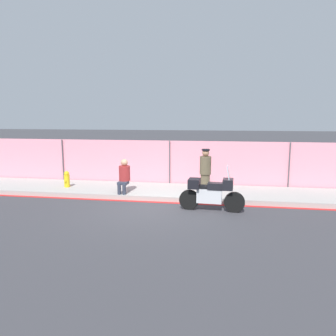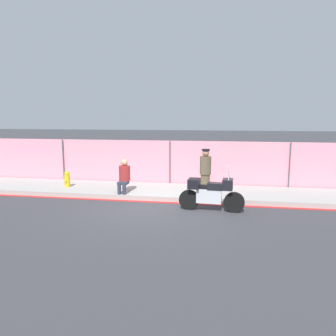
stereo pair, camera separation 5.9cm
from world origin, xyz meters
TOP-DOWN VIEW (x-y plane):
  - ground_plane at (0.00, 0.00)m, footprint 120.00×120.00m
  - sidewalk at (0.00, 2.13)m, footprint 36.31×2.48m
  - curb_paint_stripe at (0.00, 0.80)m, footprint 36.31×0.18m
  - storefront_fence at (0.00, 3.46)m, footprint 34.49×0.17m
  - motorcycle at (1.89, 0.06)m, footprint 2.11×0.58m
  - officer_standing at (1.59, 2.01)m, footprint 0.43×0.43m
  - person_seated_on_curb at (-1.40, 1.35)m, footprint 0.42×0.67m
  - fire_hydrant at (-3.99, 1.89)m, footprint 0.22×0.28m

SIDE VIEW (x-z plane):
  - ground_plane at x=0.00m, z-range 0.00..0.00m
  - curb_paint_stripe at x=0.00m, z-range 0.00..0.01m
  - sidewalk at x=0.00m, z-range 0.00..0.18m
  - fire_hydrant at x=-3.99m, z-range 0.17..0.83m
  - motorcycle at x=1.89m, z-range -0.14..1.35m
  - person_seated_on_curb at x=-1.40m, z-range 0.24..1.50m
  - storefront_fence at x=0.00m, z-range 0.00..2.00m
  - officer_standing at x=1.59m, z-range 0.19..1.82m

